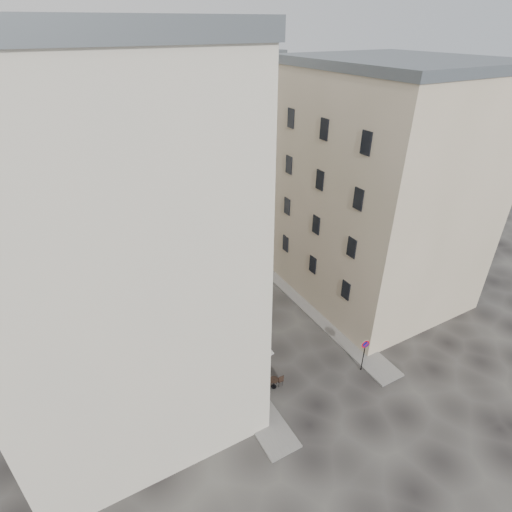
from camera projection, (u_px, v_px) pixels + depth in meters
ground at (287, 349)px, 29.12m from camera, size 90.00×90.00×0.00m
sidewalk_left at (209, 336)px, 30.23m from camera, size 2.00×22.00×0.12m
sidewalk_right at (313, 308)px, 33.23m from camera, size 2.00×18.00×0.12m
building_left at (103, 240)px, 21.79m from camera, size 12.20×16.20×20.60m
building_right at (380, 188)px, 31.43m from camera, size 12.20×14.20×18.60m
building_back at (175, 158)px, 38.34m from camera, size 18.20×10.20×18.60m
cafe_storefront at (227, 341)px, 27.12m from camera, size 1.74×7.30×3.50m
stone_steps at (217, 265)px, 38.41m from camera, size 9.00×3.15×0.80m
bollard_near at (255, 369)px, 26.74m from camera, size 0.12×0.12×0.98m
bollard_mid at (232, 338)px, 29.38m from camera, size 0.12×0.12×0.98m
bollard_far at (213, 312)px, 32.03m from camera, size 0.12×0.12×0.98m
no_parking_sign at (365, 350)px, 26.39m from camera, size 0.60×0.15×2.64m
bistro_table_a at (274, 382)px, 25.84m from camera, size 1.26×0.59×0.89m
bistro_table_b at (252, 363)px, 27.17m from camera, size 1.42×0.66×1.00m
bistro_table_c at (242, 353)px, 28.18m from camera, size 1.18×0.55×0.83m
bistro_table_d at (228, 330)px, 30.24m from camera, size 1.24×0.58×0.87m
bistro_table_e at (230, 325)px, 30.64m from camera, size 1.43×0.67×1.00m
pedestrian at (243, 339)px, 28.85m from camera, size 0.60×0.42×1.60m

